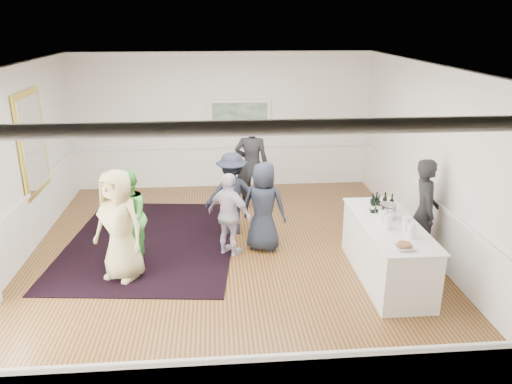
{
  "coord_description": "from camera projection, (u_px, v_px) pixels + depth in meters",
  "views": [
    {
      "loc": [
        -0.2,
        -7.7,
        3.93
      ],
      "look_at": [
        0.47,
        0.2,
        1.14
      ],
      "focal_mm": 35.0,
      "sensor_mm": 36.0,
      "label": 1
    }
  ],
  "objects": [
    {
      "name": "floor",
      "position": [
        230.0,
        259.0,
        8.55
      ],
      "size": [
        8.0,
        8.0,
        0.0
      ],
      "primitive_type": "plane",
      "color": "brown",
      "rests_on": "ground"
    },
    {
      "name": "ceiling",
      "position": [
        226.0,
        68.0,
        7.49
      ],
      "size": [
        7.0,
        8.0,
        0.02
      ],
      "primitive_type": "cube",
      "color": "white",
      "rests_on": "wall_back"
    },
    {
      "name": "wall_left",
      "position": [
        3.0,
        176.0,
        7.74
      ],
      "size": [
        0.02,
        8.0,
        3.2
      ],
      "primitive_type": "cube",
      "color": "white",
      "rests_on": "floor"
    },
    {
      "name": "wall_right",
      "position": [
        438.0,
        165.0,
        8.3
      ],
      "size": [
        0.02,
        8.0,
        3.2
      ],
      "primitive_type": "cube",
      "color": "white",
      "rests_on": "floor"
    },
    {
      "name": "wall_back",
      "position": [
        223.0,
        121.0,
        11.78
      ],
      "size": [
        7.0,
        0.02,
        3.2
      ],
      "primitive_type": "cube",
      "color": "white",
      "rests_on": "floor"
    },
    {
      "name": "wall_front",
      "position": [
        243.0,
        305.0,
        4.26
      ],
      "size": [
        7.0,
        0.02,
        3.2
      ],
      "primitive_type": "cube",
      "color": "white",
      "rests_on": "floor"
    },
    {
      "name": "wainscoting",
      "position": [
        229.0,
        233.0,
        8.39
      ],
      "size": [
        7.0,
        8.0,
        1.0
      ],
      "primitive_type": null,
      "color": "white",
      "rests_on": "floor"
    },
    {
      "name": "mirror",
      "position": [
        33.0,
        143.0,
        8.9
      ],
      "size": [
        0.05,
        1.25,
        1.85
      ],
      "color": "yellow",
      "rests_on": "wall_left"
    },
    {
      "name": "landscape_painting",
      "position": [
        240.0,
        114.0,
        11.7
      ],
      "size": [
        1.44,
        0.06,
        0.66
      ],
      "color": "white",
      "rests_on": "wall_back"
    },
    {
      "name": "area_rug",
      "position": [
        152.0,
        242.0,
        9.2
      ],
      "size": [
        3.39,
        4.22,
        0.02
      ],
      "primitive_type": "cube",
      "rotation": [
        0.0,
        0.0,
        -0.11
      ],
      "color": "black",
      "rests_on": "floor"
    },
    {
      "name": "serving_table",
      "position": [
        387.0,
        250.0,
        7.81
      ],
      "size": [
        0.88,
        2.32,
        0.94
      ],
      "color": "silver",
      "rests_on": "floor"
    },
    {
      "name": "bartender",
      "position": [
        424.0,
        212.0,
        8.18
      ],
      "size": [
        0.56,
        0.73,
        1.8
      ],
      "primitive_type": "imported",
      "rotation": [
        0.0,
        0.0,
        1.36
      ],
      "color": "black",
      "rests_on": "floor"
    },
    {
      "name": "guest_tan",
      "position": [
        119.0,
        225.0,
        7.68
      ],
      "size": [
        1.04,
        0.93,
        1.79
      ],
      "primitive_type": "imported",
      "rotation": [
        0.0,
        0.0,
        -0.52
      ],
      "color": "tan",
      "rests_on": "floor"
    },
    {
      "name": "guest_green",
      "position": [
        128.0,
        218.0,
        8.2
      ],
      "size": [
        0.69,
        0.84,
        1.62
      ],
      "primitive_type": "imported",
      "rotation": [
        0.0,
        0.0,
        -1.47
      ],
      "color": "#4DB94A",
      "rests_on": "floor"
    },
    {
      "name": "guest_lilac",
      "position": [
        230.0,
        215.0,
        8.5
      ],
      "size": [
        0.91,
        0.8,
        1.47
      ],
      "primitive_type": "imported",
      "rotation": [
        0.0,
        0.0,
        2.51
      ],
      "color": "silver",
      "rests_on": "floor"
    },
    {
      "name": "guest_dark_a",
      "position": [
        232.0,
        193.0,
        9.37
      ],
      "size": [
        1.05,
        0.64,
        1.58
      ],
      "primitive_type": "imported",
      "rotation": [
        0.0,
        0.0,
        3.19
      ],
      "color": "#1E2432",
      "rests_on": "floor"
    },
    {
      "name": "guest_dark_b",
      "position": [
        252.0,
        165.0,
        10.51
      ],
      "size": [
        0.78,
        0.57,
        1.96
      ],
      "primitive_type": "imported",
      "rotation": [
        0.0,
        0.0,
        2.99
      ],
      "color": "black",
      "rests_on": "floor"
    },
    {
      "name": "guest_navy",
      "position": [
        264.0,
        207.0,
        8.7
      ],
      "size": [
        0.91,
        0.76,
        1.6
      ],
      "primitive_type": "imported",
      "rotation": [
        0.0,
        0.0,
        2.77
      ],
      "color": "#1E2432",
      "rests_on": "floor"
    },
    {
      "name": "wine_bottles",
      "position": [
        380.0,
        202.0,
        8.08
      ],
      "size": [
        0.4,
        0.25,
        0.31
      ],
      "color": "black",
      "rests_on": "serving_table"
    },
    {
      "name": "juice_pitchers",
      "position": [
        397.0,
        223.0,
        7.34
      ],
      "size": [
        0.39,
        0.6,
        0.24
      ],
      "color": "#6AAB3D",
      "rests_on": "serving_table"
    },
    {
      "name": "ice_bucket",
      "position": [
        388.0,
        212.0,
        7.78
      ],
      "size": [
        0.26,
        0.26,
        0.25
      ],
      "primitive_type": "cylinder",
      "color": "silver",
      "rests_on": "serving_table"
    },
    {
      "name": "nut_bowl",
      "position": [
        404.0,
        246.0,
        6.8
      ],
      "size": [
        0.27,
        0.27,
        0.07
      ],
      "color": "white",
      "rests_on": "serving_table"
    }
  ]
}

